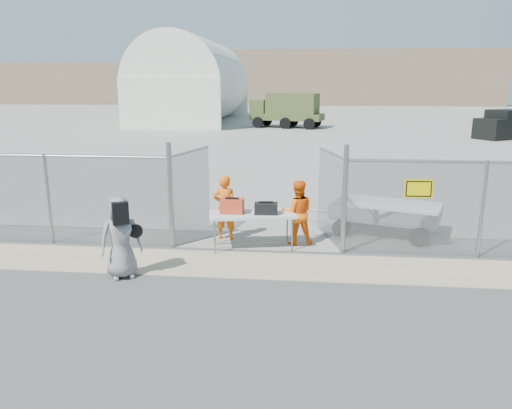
# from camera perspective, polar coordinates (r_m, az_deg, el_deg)

# --- Properties ---
(ground) EXTENTS (160.00, 160.00, 0.00)m
(ground) POSITION_cam_1_polar(r_m,az_deg,el_deg) (9.89, -1.20, -8.98)
(ground) COLOR #3F3F3F
(tarmac_inside) EXTENTS (160.00, 80.00, 0.01)m
(tarmac_inside) POSITION_cam_1_polar(r_m,az_deg,el_deg) (51.20, 4.64, 9.50)
(tarmac_inside) COLOR gray
(tarmac_inside) RESTS_ON ground
(dirt_strip) EXTENTS (44.00, 1.60, 0.01)m
(dirt_strip) POSITION_cam_1_polar(r_m,az_deg,el_deg) (10.81, -0.55, -6.90)
(dirt_strip) COLOR tan
(dirt_strip) RESTS_ON ground
(distant_hills) EXTENTS (140.00, 6.00, 9.00)m
(distant_hills) POSITION_cam_1_polar(r_m,az_deg,el_deg) (87.13, 8.67, 14.12)
(distant_hills) COLOR #7F684F
(distant_hills) RESTS_ON ground
(chain_link_fence) EXTENTS (40.00, 0.20, 2.20)m
(chain_link_fence) POSITION_cam_1_polar(r_m,az_deg,el_deg) (11.44, 0.00, 0.00)
(chain_link_fence) COLOR gray
(chain_link_fence) RESTS_ON ground
(quonset_hangar) EXTENTS (9.00, 18.00, 8.00)m
(quonset_hangar) POSITION_cam_1_polar(r_m,az_deg,el_deg) (50.29, -7.14, 13.92)
(quonset_hangar) COLOR silver
(quonset_hangar) RESTS_ON ground
(folding_table) EXTENTS (2.13, 1.23, 0.85)m
(folding_table) POSITION_cam_1_polar(r_m,az_deg,el_deg) (11.75, -0.42, -3.03)
(folding_table) COLOR silver
(folding_table) RESTS_ON ground
(orange_bag) EXTENTS (0.53, 0.36, 0.33)m
(orange_bag) POSITION_cam_1_polar(r_m,az_deg,el_deg) (11.65, -2.75, -0.17)
(orange_bag) COLOR red
(orange_bag) RESTS_ON folding_table
(black_duffel) EXTENTS (0.55, 0.35, 0.26)m
(black_duffel) POSITION_cam_1_polar(r_m,az_deg,el_deg) (11.57, 1.16, -0.45)
(black_duffel) COLOR black
(black_duffel) RESTS_ON folding_table
(security_worker_left) EXTENTS (0.64, 0.46, 1.64)m
(security_worker_left) POSITION_cam_1_polar(r_m,az_deg,el_deg) (12.32, -3.56, -0.35)
(security_worker_left) COLOR #FD650D
(security_worker_left) RESTS_ON ground
(security_worker_right) EXTENTS (0.84, 0.70, 1.58)m
(security_worker_right) POSITION_cam_1_polar(r_m,az_deg,el_deg) (11.97, 4.75, -0.95)
(security_worker_right) COLOR #FD650D
(security_worker_right) RESTS_ON ground
(visitor) EXTENTS (0.96, 0.85, 1.65)m
(visitor) POSITION_cam_1_polar(r_m,az_deg,el_deg) (10.28, -15.21, -3.68)
(visitor) COLOR gray
(visitor) RESTS_ON ground
(utility_trailer) EXTENTS (3.87, 2.80, 0.84)m
(utility_trailer) POSITION_cam_1_polar(r_m,az_deg,el_deg) (13.33, 14.58, -1.45)
(utility_trailer) COLOR silver
(utility_trailer) RESTS_ON ground
(military_truck) EXTENTS (6.44, 3.65, 2.90)m
(military_truck) POSITION_cam_1_polar(r_m,az_deg,el_deg) (43.43, 3.59, 10.66)
(military_truck) COLOR #465026
(military_truck) RESTS_ON ground
(parked_vehicle_near) EXTENTS (4.65, 3.94, 1.94)m
(parked_vehicle_near) POSITION_cam_1_polar(r_m,az_deg,el_deg) (38.85, 26.62, 8.16)
(parked_vehicle_near) COLOR black
(parked_vehicle_near) RESTS_ON ground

